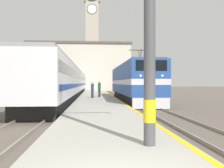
{
  "coord_description": "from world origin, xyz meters",
  "views": [
    {
      "loc": [
        -0.52,
        -4.2,
        1.99
      ],
      "look_at": [
        1.7,
        25.39,
        1.86
      ],
      "focal_mm": 42.0,
      "sensor_mm": 36.0,
      "label": 1
    }
  ],
  "objects": [
    {
      "name": "passenger_train",
      "position": [
        -3.59,
        33.05,
        2.09
      ],
      "size": [
        2.92,
        49.95,
        3.87
      ],
      "color": "black",
      "rests_on": "ground"
    },
    {
      "name": "clock_tower",
      "position": [
        -0.63,
        70.58,
        14.9
      ],
      "size": [
        4.51,
        4.51,
        28.25
      ],
      "color": "#ADA393",
      "rests_on": "ground"
    },
    {
      "name": "station_building",
      "position": [
        -3.73,
        63.77,
        6.02
      ],
      "size": [
        25.8,
        10.32,
        11.99
      ],
      "color": "beige",
      "rests_on": "ground"
    },
    {
      "name": "rail_track_near",
      "position": [
        3.74,
        25.0,
        0.03
      ],
      "size": [
        2.84,
        140.0,
        0.16
      ],
      "color": "#60564C",
      "rests_on": "ground"
    },
    {
      "name": "locomotive_train",
      "position": [
        3.74,
        23.45,
        2.03
      ],
      "size": [
        2.92,
        18.13,
        4.95
      ],
      "color": "black",
      "rests_on": "ground"
    },
    {
      "name": "rail_track_far",
      "position": [
        -3.59,
        25.0,
        0.03
      ],
      "size": [
        2.84,
        140.0,
        0.16
      ],
      "color": "#60564C",
      "rests_on": "ground"
    },
    {
      "name": "second_waiting_passenger",
      "position": [
        -0.52,
        24.27,
        1.27
      ],
      "size": [
        0.34,
        0.34,
        1.75
      ],
      "color": "#23232D",
      "rests_on": "platform"
    },
    {
      "name": "person_on_platform",
      "position": [
        0.28,
        25.78,
        1.35
      ],
      "size": [
        0.34,
        0.34,
        1.87
      ],
      "color": "#23232D",
      "rests_on": "platform"
    },
    {
      "name": "platform",
      "position": [
        0.0,
        25.0,
        0.18
      ],
      "size": [
        4.24,
        140.0,
        0.36
      ],
      "color": "#ADA89E",
      "rests_on": "ground"
    },
    {
      "name": "ground_plane",
      "position": [
        0.0,
        30.0,
        0.0
      ],
      "size": [
        200.0,
        200.0,
        0.0
      ],
      "primitive_type": "plane",
      "color": "#60564C"
    }
  ]
}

